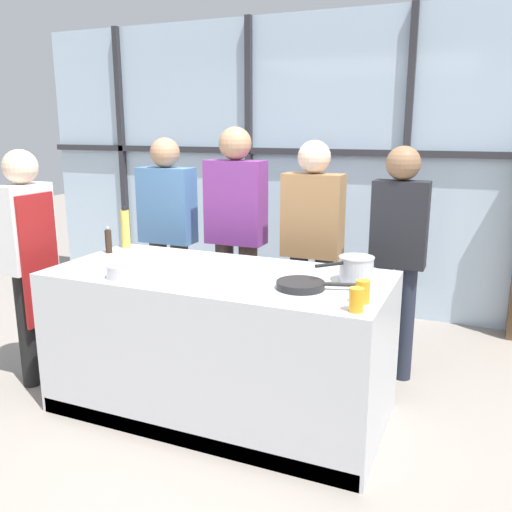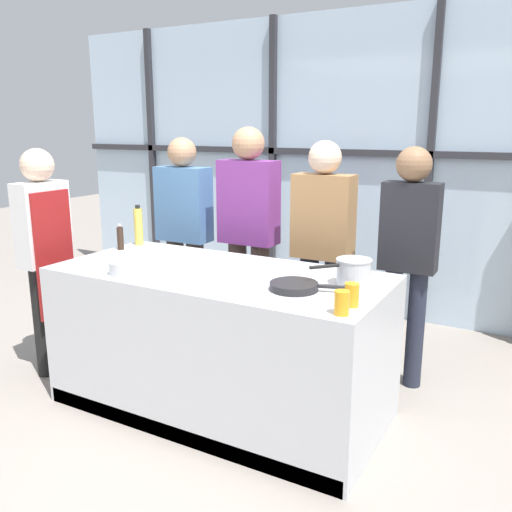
# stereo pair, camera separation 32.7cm
# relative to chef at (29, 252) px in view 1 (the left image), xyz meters

# --- Properties ---
(ground_plane) EXTENTS (18.00, 18.00, 0.00)m
(ground_plane) POSITION_rel_chef_xyz_m (1.37, 0.14, -0.95)
(ground_plane) COLOR gray
(back_window_wall) EXTENTS (6.40, 0.10, 2.80)m
(back_window_wall) POSITION_rel_chef_xyz_m (1.37, 2.38, 0.46)
(back_window_wall) COLOR silver
(back_window_wall) RESTS_ON ground_plane
(demo_island) EXTENTS (2.06, 0.95, 0.91)m
(demo_island) POSITION_rel_chef_xyz_m (1.37, 0.13, -0.49)
(demo_island) COLOR silver
(demo_island) RESTS_ON ground_plane
(chef) EXTENTS (0.23, 0.37, 1.63)m
(chef) POSITION_rel_chef_xyz_m (0.00, 0.00, 0.00)
(chef) COLOR black
(chef) RESTS_ON ground_plane
(spectator_far_left) EXTENTS (0.46, 0.24, 1.69)m
(spectator_far_left) POSITION_rel_chef_xyz_m (0.44, 1.05, 0.01)
(spectator_far_left) COLOR #47382D
(spectator_far_left) RESTS_ON ground_plane
(spectator_center_left) EXTENTS (0.46, 0.25, 1.78)m
(spectator_center_left) POSITION_rel_chef_xyz_m (1.06, 1.05, 0.07)
(spectator_center_left) COLOR #47382D
(spectator_center_left) RESTS_ON ground_plane
(spectator_center_right) EXTENTS (0.44, 0.24, 1.68)m
(spectator_center_right) POSITION_rel_chef_xyz_m (1.68, 1.05, 0.01)
(spectator_center_right) COLOR #232838
(spectator_center_right) RESTS_ON ground_plane
(spectator_far_right) EXTENTS (0.37, 0.23, 1.65)m
(spectator_far_right) POSITION_rel_chef_xyz_m (2.30, 1.05, 0.02)
(spectator_far_right) COLOR #232838
(spectator_far_right) RESTS_ON ground_plane
(frying_pan) EXTENTS (0.47, 0.27, 0.04)m
(frying_pan) POSITION_rel_chef_xyz_m (1.95, 0.01, -0.01)
(frying_pan) COLOR #232326
(frying_pan) RESTS_ON demo_island
(saucepan) EXTENTS (0.29, 0.31, 0.15)m
(saucepan) POSITION_rel_chef_xyz_m (2.19, 0.26, 0.05)
(saucepan) COLOR silver
(saucepan) RESTS_ON demo_island
(white_plate) EXTENTS (0.27, 0.27, 0.01)m
(white_plate) POSITION_rel_chef_xyz_m (0.95, 0.07, -0.03)
(white_plate) COLOR white
(white_plate) RESTS_ON demo_island
(mixing_bowl) EXTENTS (0.21, 0.21, 0.08)m
(mixing_bowl) POSITION_rel_chef_xyz_m (0.91, -0.18, 0.01)
(mixing_bowl) COLOR silver
(mixing_bowl) RESTS_ON demo_island
(oil_bottle) EXTENTS (0.06, 0.06, 0.30)m
(oil_bottle) POSITION_rel_chef_xyz_m (0.44, 0.49, 0.11)
(oil_bottle) COLOR #E0CC4C
(oil_bottle) RESTS_ON demo_island
(pepper_grinder) EXTENTS (0.05, 0.05, 0.19)m
(pepper_grinder) POSITION_rel_chef_xyz_m (0.43, 0.30, 0.05)
(pepper_grinder) COLOR #332319
(pepper_grinder) RESTS_ON demo_island
(juice_glass_near) EXTENTS (0.07, 0.07, 0.12)m
(juice_glass_near) POSITION_rel_chef_xyz_m (2.30, -0.24, 0.03)
(juice_glass_near) COLOR orange
(juice_glass_near) RESTS_ON demo_island
(juice_glass_far) EXTENTS (0.07, 0.07, 0.12)m
(juice_glass_far) POSITION_rel_chef_xyz_m (2.30, -0.10, 0.03)
(juice_glass_far) COLOR orange
(juice_glass_far) RESTS_ON demo_island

